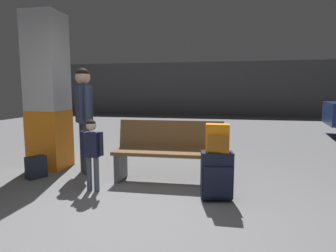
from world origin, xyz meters
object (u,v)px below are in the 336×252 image
object	(u,v)px
structural_pillar	(48,93)
backpack_bright	(217,138)
bench	(169,152)
adult	(84,109)
child	(92,147)
backpack_dark_floor	(36,167)
suitcase	(217,175)

from	to	relation	value
structural_pillar	backpack_bright	world-z (taller)	structural_pillar
structural_pillar	bench	bearing A→B (deg)	-7.94
backpack_bright	adult	xyz separation A→B (m)	(-2.14, 0.78, 0.27)
child	adult	size ratio (longest dim) A/B	0.57
child	backpack_dark_floor	world-z (taller)	child
bench	backpack_dark_floor	xyz separation A→B (m)	(-2.03, -0.29, -0.28)
backpack_bright	bench	bearing A→B (deg)	138.13
backpack_bright	suitcase	bearing A→B (deg)	28.71
backpack_bright	structural_pillar	bearing A→B (deg)	161.70
suitcase	child	world-z (taller)	child
suitcase	backpack_bright	size ratio (longest dim) A/B	1.78
structural_pillar	adult	bearing A→B (deg)	-13.06
structural_pillar	suitcase	world-z (taller)	structural_pillar
bench	adult	world-z (taller)	adult
adult	backpack_dark_floor	distance (m)	1.15
structural_pillar	backpack_dark_floor	distance (m)	1.28
child	adult	xyz separation A→B (m)	(-0.51, 0.78, 0.45)
bench	child	world-z (taller)	child
backpack_bright	adult	size ratio (longest dim) A/B	0.20
structural_pillar	bench	distance (m)	2.34
structural_pillar	bench	xyz separation A→B (m)	(2.15, -0.30, -0.86)
bench	adult	size ratio (longest dim) A/B	0.96
bench	suitcase	size ratio (longest dim) A/B	2.68
suitcase	backpack_dark_floor	xyz separation A→B (m)	(-2.76, 0.37, -0.15)
suitcase	backpack_dark_floor	world-z (taller)	suitcase
adult	backpack_dark_floor	world-z (taller)	adult
suitcase	backpack_dark_floor	distance (m)	2.79
backpack_bright	backpack_dark_floor	size ratio (longest dim) A/B	1.00
suitcase	adult	world-z (taller)	adult
backpack_bright	backpack_dark_floor	xyz separation A→B (m)	(-2.76, 0.37, -0.60)
child	backpack_dark_floor	xyz separation A→B (m)	(-1.12, 0.36, -0.43)
suitcase	adult	bearing A→B (deg)	159.97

